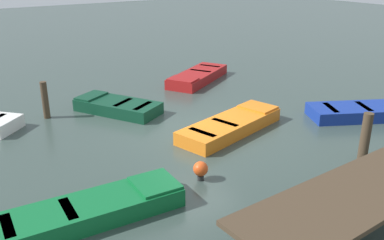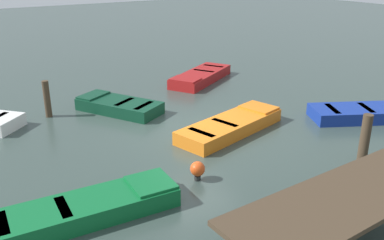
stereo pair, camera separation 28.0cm
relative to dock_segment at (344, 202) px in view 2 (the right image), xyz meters
The scene contains 10 objects.
ground_plane 6.17m from the dock_segment, 95.70° to the right, with size 80.00×80.00×0.00m, color #33423D.
dock_segment is the anchor object (origin of this frame).
rowboat_green 5.10m from the dock_segment, 40.49° to the right, with size 4.12×1.35×0.46m.
rowboat_dark_green 8.97m from the dock_segment, 86.22° to the right, with size 2.52×3.18×0.46m.
rowboat_red 11.37m from the dock_segment, 110.44° to the right, with size 3.79×2.90×0.46m.
rowboat_blue 7.34m from the dock_segment, 149.71° to the right, with size 4.30×3.07×0.46m.
rowboat_orange 5.61m from the dock_segment, 106.29° to the right, with size 3.97×2.10×0.46m.
mooring_piling_near_left 10.12m from the dock_segment, 74.01° to the right, with size 0.22×0.22×1.25m, color #423323.
mooring_piling_far_right 3.61m from the dock_segment, 149.63° to the right, with size 0.25×0.25×1.35m, color #423323.
marker_buoy 3.56m from the dock_segment, 74.07° to the right, with size 0.36×0.36×0.48m.
Camera 2 is at (6.51, 10.17, 4.98)m, focal length 39.43 mm.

